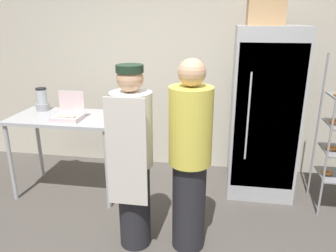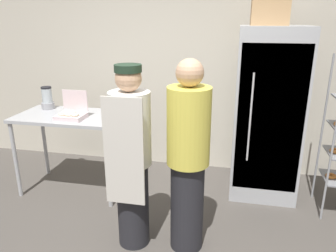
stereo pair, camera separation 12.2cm
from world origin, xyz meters
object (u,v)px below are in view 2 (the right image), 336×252
donut_box (71,114)px  cardboard_storage_box (270,10)px  blender_pitcher (47,99)px  person_customer (188,158)px  refrigerator (267,115)px  person_baker (131,157)px

donut_box → cardboard_storage_box: bearing=15.8°
donut_box → cardboard_storage_box: (1.98, 0.56, 1.05)m
blender_pitcher → person_customer: 2.04m
refrigerator → person_customer: refrigerator is taller
blender_pitcher → person_customer: size_ratio=0.16×
person_baker → cardboard_storage_box: bearing=48.2°
blender_pitcher → cardboard_storage_box: bearing=5.8°
donut_box → person_baker: 1.12m
person_baker → donut_box: bearing=142.6°
blender_pitcher → cardboard_storage_box: size_ratio=0.72×
refrigerator → cardboard_storage_box: bearing=147.8°
person_baker → person_customer: bearing=6.2°
refrigerator → cardboard_storage_box: cardboard_storage_box is taller
cardboard_storage_box → person_customer: (-0.63, -1.18, -1.17)m
person_baker → person_customer: 0.47m
refrigerator → cardboard_storage_box: size_ratio=5.05×
donut_box → blender_pitcher: size_ratio=1.10×
cardboard_storage_box → refrigerator: bearing=-32.2°
refrigerator → donut_box: size_ratio=6.45×
refrigerator → cardboard_storage_box: 1.08m
blender_pitcher → person_baker: 1.67m
refrigerator → donut_box: 2.12m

